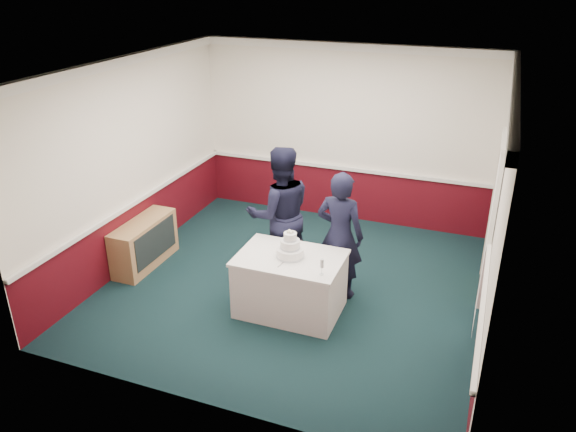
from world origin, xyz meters
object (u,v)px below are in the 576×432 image
(cake_table, at_px, (290,284))
(cake_knife, at_px, (282,263))
(sideboard, at_px, (145,243))
(person_woman, at_px, (340,235))
(champagne_flute, at_px, (322,264))
(person_man, at_px, (280,214))
(wedding_cake, at_px, (290,249))

(cake_table, xyz_separation_m, cake_knife, (-0.03, -0.20, 0.39))
(sideboard, relative_size, cake_table, 0.91)
(sideboard, relative_size, cake_knife, 5.45)
(cake_table, xyz_separation_m, person_woman, (0.46, 0.62, 0.48))
(cake_knife, bearing_deg, champagne_flute, -1.24)
(champagne_flute, bearing_deg, person_man, 131.48)
(cake_knife, height_order, person_man, person_man)
(champagne_flute, xyz_separation_m, person_woman, (-0.04, 0.90, -0.05))
(sideboard, height_order, wedding_cake, wedding_cake)
(cake_table, distance_m, cake_knife, 0.44)
(wedding_cake, relative_size, champagne_flute, 1.78)
(wedding_cake, bearing_deg, champagne_flute, -29.25)
(champagne_flute, relative_size, person_woman, 0.12)
(sideboard, height_order, cake_knife, cake_knife)
(cake_table, bearing_deg, champagne_flute, -29.25)
(champagne_flute, bearing_deg, cake_knife, 171.42)
(cake_table, height_order, wedding_cake, wedding_cake)
(sideboard, xyz_separation_m, champagne_flute, (2.94, -0.66, 0.58))
(cake_table, bearing_deg, person_man, 119.53)
(sideboard, height_order, cake_table, cake_table)
(person_man, bearing_deg, cake_table, 86.11)
(cake_table, distance_m, person_woman, 0.91)
(cake_knife, xyz_separation_m, champagne_flute, (0.53, -0.08, 0.14))
(cake_knife, relative_size, person_woman, 0.13)
(wedding_cake, distance_m, champagne_flute, 0.57)
(wedding_cake, xyz_separation_m, cake_knife, (-0.03, -0.20, -0.11))
(person_man, bearing_deg, cake_knife, 79.48)
(champagne_flute, distance_m, person_man, 1.43)
(sideboard, xyz_separation_m, person_woman, (2.90, 0.24, 0.53))
(person_woman, bearing_deg, cake_knife, 63.46)
(sideboard, relative_size, person_woman, 0.68)
(sideboard, distance_m, cake_table, 2.47)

